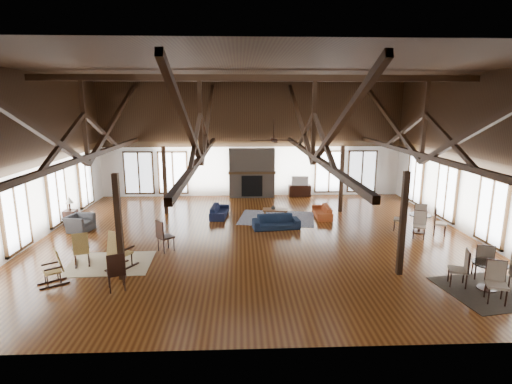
{
  "coord_description": "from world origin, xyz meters",
  "views": [
    {
      "loc": [
        -0.63,
        -14.23,
        4.87
      ],
      "look_at": [
        -0.01,
        1.0,
        1.51
      ],
      "focal_mm": 28.0,
      "sensor_mm": 36.0,
      "label": 1
    }
  ],
  "objects_px": {
    "coffee_table": "(275,210)",
    "cafe_table_near": "(489,271)",
    "sofa_navy_left": "(219,211)",
    "sofa_navy_front": "(276,222)",
    "tv_console": "(300,191)",
    "armchair": "(80,223)",
    "cafe_table_far": "(420,220)",
    "sofa_orange": "(322,211)"
  },
  "relations": [
    {
      "from": "coffee_table",
      "to": "cafe_table_near",
      "type": "relative_size",
      "value": 0.55
    },
    {
      "from": "sofa_navy_left",
      "to": "coffee_table",
      "type": "relative_size",
      "value": 1.53
    },
    {
      "from": "sofa_navy_front",
      "to": "tv_console",
      "type": "xyz_separation_m",
      "value": [
        1.8,
        5.73,
        0.02
      ]
    },
    {
      "from": "coffee_table",
      "to": "armchair",
      "type": "relative_size",
      "value": 1.15
    },
    {
      "from": "cafe_table_near",
      "to": "sofa_navy_front",
      "type": "bearing_deg",
      "value": 132.88
    },
    {
      "from": "armchair",
      "to": "cafe_table_far",
      "type": "distance_m",
      "value": 13.25
    },
    {
      "from": "coffee_table",
      "to": "armchair",
      "type": "distance_m",
      "value": 7.95
    },
    {
      "from": "coffee_table",
      "to": "armchair",
      "type": "bearing_deg",
      "value": -164.07
    },
    {
      "from": "sofa_orange",
      "to": "tv_console",
      "type": "distance_m",
      "value": 4.12
    },
    {
      "from": "cafe_table_near",
      "to": "tv_console",
      "type": "distance_m",
      "value": 11.83
    },
    {
      "from": "armchair",
      "to": "cafe_table_near",
      "type": "relative_size",
      "value": 0.48
    },
    {
      "from": "sofa_navy_left",
      "to": "cafe_table_far",
      "type": "height_order",
      "value": "cafe_table_far"
    },
    {
      "from": "coffee_table",
      "to": "tv_console",
      "type": "height_order",
      "value": "tv_console"
    },
    {
      "from": "tv_console",
      "to": "sofa_navy_left",
      "type": "bearing_deg",
      "value": -136.87
    },
    {
      "from": "coffee_table",
      "to": "cafe_table_near",
      "type": "xyz_separation_m",
      "value": [
        5.1,
        -7.06,
        0.17
      ]
    },
    {
      "from": "cafe_table_far",
      "to": "coffee_table",
      "type": "bearing_deg",
      "value": 157.85
    },
    {
      "from": "armchair",
      "to": "sofa_navy_front",
      "type": "bearing_deg",
      "value": -77.88
    },
    {
      "from": "sofa_navy_left",
      "to": "armchair",
      "type": "relative_size",
      "value": 1.75
    },
    {
      "from": "armchair",
      "to": "cafe_table_far",
      "type": "xyz_separation_m",
      "value": [
        13.23,
        -0.76,
        0.19
      ]
    },
    {
      "from": "sofa_navy_left",
      "to": "sofa_orange",
      "type": "bearing_deg",
      "value": -87.38
    },
    {
      "from": "armchair",
      "to": "tv_console",
      "type": "distance_m",
      "value": 11.11
    },
    {
      "from": "coffee_table",
      "to": "cafe_table_near",
      "type": "distance_m",
      "value": 8.71
    },
    {
      "from": "cafe_table_near",
      "to": "cafe_table_far",
      "type": "height_order",
      "value": "cafe_table_near"
    },
    {
      "from": "cafe_table_far",
      "to": "tv_console",
      "type": "distance_m",
      "value": 7.45
    },
    {
      "from": "armchair",
      "to": "tv_console",
      "type": "relative_size",
      "value": 0.82
    },
    {
      "from": "sofa_orange",
      "to": "coffee_table",
      "type": "bearing_deg",
      "value": -84.15
    },
    {
      "from": "sofa_navy_front",
      "to": "tv_console",
      "type": "height_order",
      "value": "tv_console"
    },
    {
      "from": "sofa_navy_front",
      "to": "armchair",
      "type": "height_order",
      "value": "armchair"
    },
    {
      "from": "sofa_navy_front",
      "to": "coffee_table",
      "type": "distance_m",
      "value": 1.48
    },
    {
      "from": "cafe_table_far",
      "to": "sofa_navy_left",
      "type": "bearing_deg",
      "value": 161.8
    },
    {
      "from": "sofa_orange",
      "to": "cafe_table_far",
      "type": "height_order",
      "value": "cafe_table_far"
    },
    {
      "from": "cafe_table_near",
      "to": "sofa_navy_left",
      "type": "bearing_deg",
      "value": 135.4
    },
    {
      "from": "sofa_navy_front",
      "to": "sofa_orange",
      "type": "bearing_deg",
      "value": 29.78
    },
    {
      "from": "cafe_table_near",
      "to": "coffee_table",
      "type": "bearing_deg",
      "value": 125.86
    },
    {
      "from": "sofa_navy_left",
      "to": "armchair",
      "type": "bearing_deg",
      "value": 114.09
    },
    {
      "from": "sofa_navy_left",
      "to": "cafe_table_far",
      "type": "xyz_separation_m",
      "value": [
        7.85,
        -2.58,
        0.25
      ]
    },
    {
      "from": "sofa_navy_left",
      "to": "tv_console",
      "type": "xyz_separation_m",
      "value": [
        4.15,
        3.89,
        0.05
      ]
    },
    {
      "from": "sofa_orange",
      "to": "cafe_table_near",
      "type": "distance_m",
      "value": 7.82
    },
    {
      "from": "sofa_orange",
      "to": "cafe_table_far",
      "type": "relative_size",
      "value": 0.87
    },
    {
      "from": "cafe_table_far",
      "to": "cafe_table_near",
      "type": "bearing_deg",
      "value": -93.6
    },
    {
      "from": "tv_console",
      "to": "coffee_table",
      "type": "bearing_deg",
      "value": -111.82
    },
    {
      "from": "armchair",
      "to": "cafe_table_near",
      "type": "height_order",
      "value": "cafe_table_near"
    }
  ]
}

